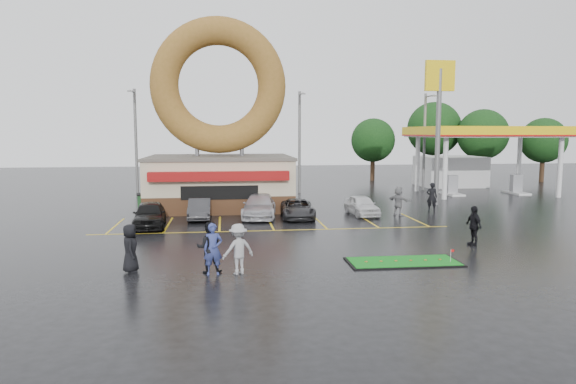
{
  "coord_description": "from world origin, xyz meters",
  "views": [
    {
      "loc": [
        -2.68,
        -24.37,
        5.36
      ],
      "look_at": [
        0.7,
        2.8,
        2.2
      ],
      "focal_mm": 32.0,
      "sensor_mm": 36.0,
      "label": 1
    }
  ],
  "objects": [
    {
      "name": "ground",
      "position": [
        0.0,
        0.0,
        0.0
      ],
      "size": [
        120.0,
        120.0,
        0.0
      ],
      "primitive_type": "plane",
      "color": "black",
      "rests_on": "ground"
    },
    {
      "name": "dumpster",
      "position": [
        -7.5,
        10.19,
        0.65
      ],
      "size": [
        1.98,
        1.5,
        1.3
      ],
      "primitive_type": "cube",
      "rotation": [
        0.0,
        0.0,
        0.17
      ],
      "color": "#1A441F",
      "rests_on": "ground"
    },
    {
      "name": "car_dgrey",
      "position": [
        -4.25,
        7.76,
        0.64
      ],
      "size": [
        1.39,
        3.92,
        1.29
      ],
      "primitive_type": "imported",
      "rotation": [
        0.0,
        0.0,
        0.01
      ],
      "color": "#2F2E31",
      "rests_on": "ground"
    },
    {
      "name": "car_black",
      "position": [
        -6.95,
        5.24,
        0.74
      ],
      "size": [
        2.07,
        4.45,
        1.48
      ],
      "primitive_type": "imported",
      "rotation": [
        0.0,
        0.0,
        0.08
      ],
      "color": "black",
      "rests_on": "ground"
    },
    {
      "name": "person_blue",
      "position": [
        -3.15,
        -5.13,
        0.99
      ],
      "size": [
        0.75,
        0.53,
        1.97
      ],
      "primitive_type": "imported",
      "rotation": [
        0.0,
        0.0,
        0.08
      ],
      "color": "navy",
      "rests_on": "ground"
    },
    {
      "name": "tree_far_a",
      "position": [
        26.0,
        30.0,
        5.18
      ],
      "size": [
        5.6,
        5.6,
        8.0
      ],
      "color": "#332114",
      "rests_on": "ground"
    },
    {
      "name": "tree_far_c",
      "position": [
        22.0,
        34.0,
        5.84
      ],
      "size": [
        6.3,
        6.3,
        9.0
      ],
      "color": "#332114",
      "rests_on": "ground"
    },
    {
      "name": "gas_station",
      "position": [
        20.0,
        20.94,
        3.7
      ],
      "size": [
        12.3,
        13.65,
        5.9
      ],
      "color": "silver",
      "rests_on": "ground"
    },
    {
      "name": "person_walker_near",
      "position": [
        8.56,
        7.58,
        0.95
      ],
      "size": [
        1.43,
        1.79,
        1.9
      ],
      "primitive_type": "imported",
      "rotation": [
        0.0,
        0.0,
        2.14
      ],
      "color": "gray",
      "rests_on": "ground"
    },
    {
      "name": "donut_shop",
      "position": [
        -3.0,
        12.97,
        4.46
      ],
      "size": [
        10.2,
        8.7,
        13.5
      ],
      "color": "#472B19",
      "rests_on": "ground"
    },
    {
      "name": "tree_far_d",
      "position": [
        14.0,
        32.0,
        4.53
      ],
      "size": [
        4.9,
        4.9,
        7.0
      ],
      "color": "#332114",
      "rests_on": "ground"
    },
    {
      "name": "streetlight_mid",
      "position": [
        4.0,
        20.92,
        4.78
      ],
      "size": [
        0.4,
        2.21,
        9.0
      ],
      "color": "slate",
      "rests_on": "ground"
    },
    {
      "name": "person_hoodie",
      "position": [
        -2.2,
        -5.18,
        0.97
      ],
      "size": [
        1.44,
        1.16,
        1.94
      ],
      "primitive_type": "imported",
      "rotation": [
        0.0,
        0.0,
        3.55
      ],
      "color": "#98999B",
      "rests_on": "ground"
    },
    {
      "name": "person_walker_far",
      "position": [
        11.44,
        9.04,
        0.99
      ],
      "size": [
        0.85,
        0.71,
        1.98
      ],
      "primitive_type": "imported",
      "rotation": [
        0.0,
        0.0,
        2.77
      ],
      "color": "black",
      "rests_on": "ground"
    },
    {
      "name": "car_white",
      "position": [
        6.21,
        8.0,
        0.65
      ],
      "size": [
        1.78,
        3.92,
        1.31
      ],
      "primitive_type": "imported",
      "rotation": [
        0.0,
        0.0,
        0.06
      ],
      "color": "silver",
      "rests_on": "ground"
    },
    {
      "name": "streetlight_left",
      "position": [
        -10.0,
        19.92,
        4.78
      ],
      "size": [
        0.4,
        2.21,
        9.0
      ],
      "color": "slate",
      "rests_on": "ground"
    },
    {
      "name": "person_blackjkt",
      "position": [
        -3.3,
        -4.89,
        0.99
      ],
      "size": [
        1.0,
        0.79,
        1.98
      ],
      "primitive_type": "imported",
      "rotation": [
        0.0,
        0.0,
        3.1
      ],
      "color": "black",
      "rests_on": "ground"
    },
    {
      "name": "car_grey",
      "position": [
        1.88,
        7.32,
        0.6
      ],
      "size": [
        2.28,
        4.45,
        1.2
      ],
      "primitive_type": "imported",
      "rotation": [
        0.0,
        0.0,
        -0.07
      ],
      "color": "#2C2B2E",
      "rests_on": "ground"
    },
    {
      "name": "tree_far_b",
      "position": [
        32.0,
        28.0,
        4.53
      ],
      "size": [
        4.9,
        4.9,
        7.0
      ],
      "color": "#332114",
      "rests_on": "ground"
    },
    {
      "name": "putting_green",
      "position": [
        4.65,
        -4.31,
        0.04
      ],
      "size": [
        4.67,
        2.06,
        0.58
      ],
      "color": "black",
      "rests_on": "ground"
    },
    {
      "name": "person_cameraman",
      "position": [
        9.1,
        -1.52,
        0.95
      ],
      "size": [
        0.59,
        1.16,
        1.91
      ],
      "primitive_type": "imported",
      "rotation": [
        0.0,
        0.0,
        -1.46
      ],
      "color": "black",
      "rests_on": "ground"
    },
    {
      "name": "streetlight_right",
      "position": [
        16.0,
        21.92,
        4.78
      ],
      "size": [
        0.4,
        2.21,
        9.0
      ],
      "color": "slate",
      "rests_on": "ground"
    },
    {
      "name": "car_silver",
      "position": [
        -0.49,
        8.0,
        0.73
      ],
      "size": [
        2.66,
        5.22,
        1.45
      ],
      "primitive_type": "imported",
      "rotation": [
        0.0,
        0.0,
        -0.13
      ],
      "color": "#B6B6BC",
      "rests_on": "ground"
    },
    {
      "name": "person_bystander",
      "position": [
        -6.32,
        -4.44,
        0.94
      ],
      "size": [
        0.75,
        1.01,
        1.89
      ],
      "primitive_type": "imported",
      "rotation": [
        0.0,
        0.0,
        1.75
      ],
      "color": "black",
      "rests_on": "ground"
    },
    {
      "name": "shell_sign",
      "position": [
        13.0,
        12.0,
        7.38
      ],
      "size": [
        2.2,
        0.36,
        10.6
      ],
      "color": "slate",
      "rests_on": "ground"
    }
  ]
}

